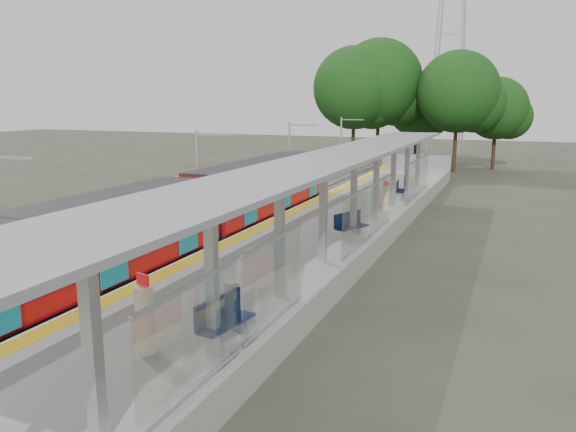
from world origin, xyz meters
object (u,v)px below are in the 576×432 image
(bench_near, at_px, (223,319))
(bench_mid, at_px, (350,225))
(train, at_px, (195,212))
(info_pillar_near, at_px, (145,319))
(info_pillar_far, at_px, (386,198))
(litter_bin, at_px, (231,296))
(bench_far, at_px, (399,189))

(bench_near, xyz_separation_m, bench_mid, (-0.13, 11.44, -0.01))
(train, relative_size, info_pillar_near, 14.20)
(train, height_order, info_pillar_far, train)
(bench_near, height_order, bench_mid, bench_near)
(litter_bin, bearing_deg, bench_mid, 85.78)
(bench_mid, height_order, info_pillar_near, info_pillar_near)
(bench_mid, relative_size, info_pillar_far, 1.08)
(bench_far, height_order, info_pillar_far, info_pillar_far)
(info_pillar_near, distance_m, litter_bin, 3.25)
(info_pillar_near, xyz_separation_m, litter_bin, (0.57, 3.17, -0.42))
(info_pillar_far, bearing_deg, bench_near, -103.15)
(bench_far, relative_size, litter_bin, 1.86)
(bench_near, bearing_deg, info_pillar_near, -130.14)
(bench_near, distance_m, bench_far, 22.41)
(bench_mid, bearing_deg, bench_far, 114.70)
(train, relative_size, bench_mid, 15.84)
(info_pillar_far, bearing_deg, bench_mid, -103.69)
(bench_far, height_order, litter_bin, bench_far)
(train, distance_m, bench_far, 14.50)
(bench_mid, bearing_deg, train, -137.99)
(train, height_order, bench_near, train)
(bench_mid, bearing_deg, litter_bin, -70.06)
(bench_near, bearing_deg, bench_mid, 100.10)
(bench_near, bearing_deg, info_pillar_far, 99.78)
(bench_near, height_order, info_pillar_near, info_pillar_near)
(bench_mid, xyz_separation_m, litter_bin, (-0.70, -9.46, -0.18))
(info_pillar_near, bearing_deg, bench_far, 102.53)
(bench_near, distance_m, info_pillar_far, 18.15)
(bench_near, relative_size, bench_mid, 1.02)
(bench_far, height_order, info_pillar_near, info_pillar_near)
(train, relative_size, bench_far, 17.49)
(bench_mid, relative_size, info_pillar_near, 0.90)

